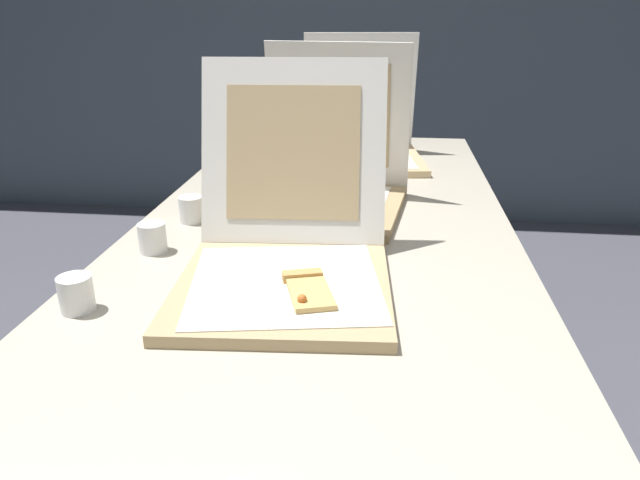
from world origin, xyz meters
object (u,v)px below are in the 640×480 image
object	(u,v)px
pizza_box_middle	(326,185)
table	(320,256)
cup_white_mid	(191,209)
cup_white_near_left	(76,294)
pizza_box_front	(286,254)
pizza_box_back	(362,143)
cup_white_near_center	(152,238)

from	to	relation	value
pizza_box_middle	table	bearing A→B (deg)	-80.70
pizza_box_middle	cup_white_mid	bearing A→B (deg)	-146.16
table	pizza_box_middle	bearing A→B (deg)	92.06
table	cup_white_mid	world-z (taller)	cup_white_mid
cup_white_mid	pizza_box_middle	bearing A→B (deg)	26.60
cup_white_near_left	cup_white_mid	bearing A→B (deg)	83.34
pizza_box_front	cup_white_mid	distance (m)	0.41
pizza_box_back	cup_white_mid	bearing A→B (deg)	-127.21
cup_white_mid	pizza_box_back	bearing A→B (deg)	60.34
cup_white_near_center	cup_white_near_left	bearing A→B (deg)	-96.51
table	pizza_box_front	bearing A→B (deg)	-98.73
pizza_box_middle	pizza_box_back	xyz separation A→B (m)	(0.07, 0.50, 0.00)
pizza_box_front	cup_white_mid	size ratio (longest dim) A/B	8.43
cup_white_near_left	cup_white_near_center	world-z (taller)	same
table	pizza_box_middle	size ratio (longest dim) A/B	5.17
pizza_box_front	pizza_box_back	bearing A→B (deg)	80.60
cup_white_near_center	cup_white_mid	size ratio (longest dim) A/B	1.00
pizza_box_middle	cup_white_near_left	distance (m)	0.71
pizza_box_back	cup_white_near_center	bearing A→B (deg)	-122.69
table	pizza_box_back	world-z (taller)	pizza_box_back
pizza_box_middle	cup_white_near_center	xyz separation A→B (m)	(-0.33, -0.34, -0.03)
table	cup_white_near_center	size ratio (longest dim) A/B	35.53
pizza_box_middle	cup_white_mid	world-z (taller)	pizza_box_middle
table	pizza_box_front	size ratio (longest dim) A/B	4.22
pizza_box_back	cup_white_near_left	world-z (taller)	pizza_box_back
pizza_box_middle	cup_white_mid	xyz separation A→B (m)	(-0.31, -0.16, -0.03)
pizza_box_front	pizza_box_back	size ratio (longest dim) A/B	1.22
pizza_box_back	pizza_box_front	bearing A→B (deg)	-103.13
cup_white_near_center	pizza_box_middle	bearing A→B (deg)	46.02
cup_white_near_left	table	bearing A→B (deg)	46.31
pizza_box_front	pizza_box_middle	size ratio (longest dim) A/B	1.23
pizza_box_front	cup_white_near_left	size ratio (longest dim) A/B	8.43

